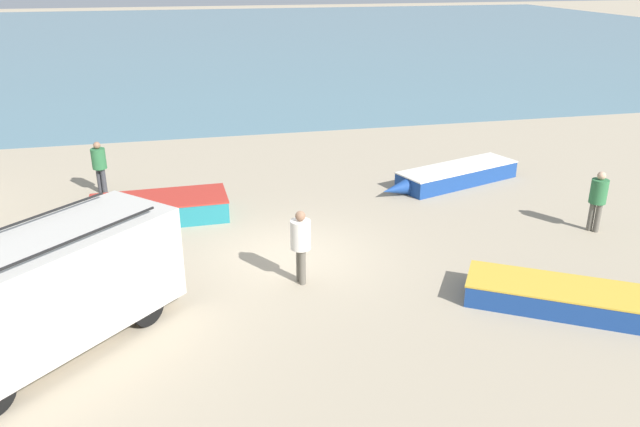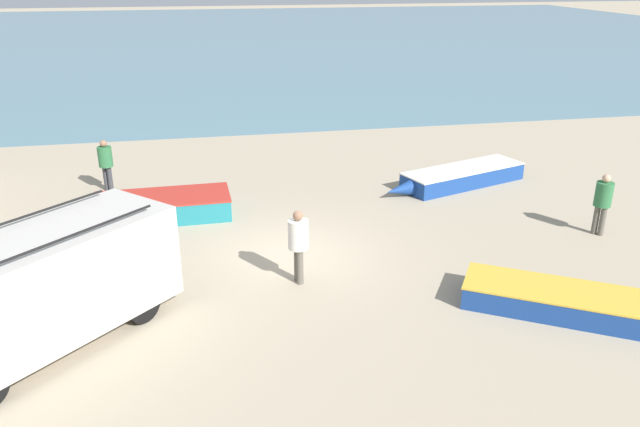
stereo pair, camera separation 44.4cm
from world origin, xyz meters
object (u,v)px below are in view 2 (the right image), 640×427
at_px(fisherman_0, 298,240).
at_px(fisherman_1, 603,199).
at_px(parked_van, 36,289).
at_px(fisherman_2, 106,161).
at_px(fishing_rowboat_1, 568,302).
at_px(fishing_rowboat_0, 158,207).
at_px(fishing_rowboat_2, 459,177).

xyz_separation_m(fisherman_0, fisherman_1, (8.37, 1.11, -0.03)).
bearing_deg(parked_van, fisherman_2, -135.20).
bearing_deg(fishing_rowboat_1, parked_van, -152.76).
xyz_separation_m(fishing_rowboat_0, fisherman_2, (-1.66, 2.65, 0.69)).
xyz_separation_m(parked_van, fisherman_2, (0.18, 8.94, -0.23)).
xyz_separation_m(parked_van, fishing_rowboat_2, (11.46, 7.25, -0.95)).
xyz_separation_m(parked_van, fishing_rowboat_1, (10.49, -0.84, -0.98)).
bearing_deg(fisherman_2, parked_van, 33.33).
distance_m(parked_van, fisherman_2, 8.95).
relative_size(fishing_rowboat_2, fisherman_2, 3.14).
bearing_deg(fishing_rowboat_0, fishing_rowboat_2, -175.89).
xyz_separation_m(fishing_rowboat_1, fisherman_0, (-5.30, 2.45, 0.79)).
relative_size(fishing_rowboat_2, fisherman_0, 2.99).
relative_size(fisherman_0, fisherman_2, 1.05).
bearing_deg(fisherman_2, fishing_rowboat_0, 66.53).
distance_m(fishing_rowboat_2, fisherman_2, 11.43).
relative_size(parked_van, fisherman_0, 2.94).
bearing_deg(fishing_rowboat_0, fisherman_1, 161.50).
relative_size(parked_van, fisherman_2, 3.09).
bearing_deg(fisherman_1, parked_van, 152.22).
distance_m(fishing_rowboat_2, fisherman_0, 8.47).
bearing_deg(fisherman_0, fishing_rowboat_2, -146.64).
distance_m(fishing_rowboat_0, fishing_rowboat_1, 11.20).
relative_size(parked_van, fishing_rowboat_0, 1.10).
height_order(parked_van, fishing_rowboat_0, parked_van).
bearing_deg(parked_van, fishing_rowboat_2, 168.29).
bearing_deg(fisherman_1, fisherman_2, 115.93).
height_order(parked_van, fisherman_0, parked_van).
bearing_deg(parked_van, fisherman_1, 147.35).
xyz_separation_m(fishing_rowboat_0, fishing_rowboat_2, (9.62, 0.96, -0.03)).
distance_m(fishing_rowboat_0, fisherman_2, 3.20).
bearing_deg(fisherman_0, fisherman_1, 179.00).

